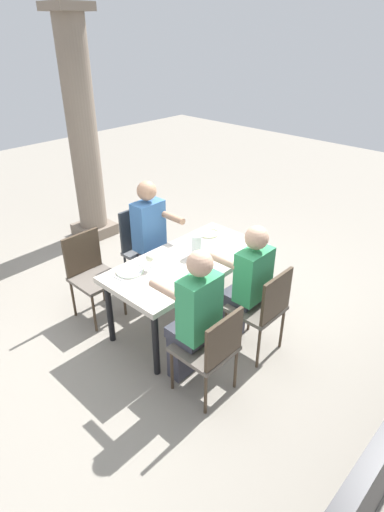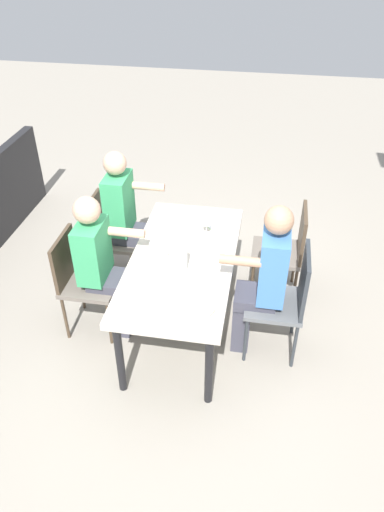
% 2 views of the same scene
% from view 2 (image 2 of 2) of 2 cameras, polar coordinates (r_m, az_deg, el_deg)
% --- Properties ---
extents(ground_plane, '(16.00, 16.00, 0.00)m').
position_cam_2_polar(ground_plane, '(4.31, -1.02, -8.13)').
color(ground_plane, gray).
extents(dining_table, '(1.66, 0.81, 0.73)m').
position_cam_2_polar(dining_table, '(3.87, -1.12, -1.11)').
color(dining_table, beige).
rests_on(dining_table, ground).
extents(chair_west_north, '(0.44, 0.44, 0.91)m').
position_cam_2_polar(chair_west_north, '(4.39, 11.04, 0.97)').
color(chair_west_north, '#6A6158').
rests_on(chair_west_north, ground).
extents(chair_west_south, '(0.44, 0.44, 0.85)m').
position_cam_2_polar(chair_west_south, '(4.62, -9.81, 2.70)').
color(chair_west_south, '#6A6158').
rests_on(chair_west_south, ground).
extents(chair_mid_north, '(0.44, 0.44, 0.97)m').
position_cam_2_polar(chair_mid_north, '(3.81, 11.00, -4.73)').
color(chair_mid_north, '#5B5E61').
rests_on(chair_mid_north, ground).
extents(chair_mid_south, '(0.44, 0.44, 0.90)m').
position_cam_2_polar(chair_mid_south, '(4.08, -12.91, -2.37)').
color(chair_mid_south, '#6A6158').
rests_on(chair_mid_south, ground).
extents(diner_woman_green, '(0.35, 0.49, 1.32)m').
position_cam_2_polar(diner_woman_green, '(4.46, -7.68, 4.75)').
color(diner_woman_green, '#3F3F4C').
rests_on(diner_woman_green, ground).
extents(diner_man_white, '(0.35, 0.49, 1.34)m').
position_cam_2_polar(diner_man_white, '(3.70, 8.43, -2.55)').
color(diner_man_white, '#3F3F4C').
rests_on(diner_man_white, ground).
extents(diner_guest_third, '(0.35, 0.49, 1.28)m').
position_cam_2_polar(diner_guest_third, '(3.92, -10.50, -0.85)').
color(diner_guest_third, '#3F3F4C').
rests_on(diner_guest_third, ground).
extents(plate_0, '(0.26, 0.26, 0.02)m').
position_cam_2_polar(plate_0, '(4.23, 3.37, 3.74)').
color(plate_0, white).
rests_on(plate_0, dining_table).
extents(wine_glass_0, '(0.08, 0.08, 0.16)m').
position_cam_2_polar(wine_glass_0, '(4.05, 1.73, 3.95)').
color(wine_glass_0, white).
rests_on(wine_glass_0, dining_table).
extents(fork_0, '(0.03, 0.17, 0.01)m').
position_cam_2_polar(fork_0, '(4.36, 3.61, 4.71)').
color(fork_0, silver).
rests_on(fork_0, dining_table).
extents(spoon_0, '(0.04, 0.17, 0.01)m').
position_cam_2_polar(spoon_0, '(4.11, 3.12, 2.57)').
color(spoon_0, silver).
rests_on(spoon_0, dining_table).
extents(plate_1, '(0.22, 0.22, 0.02)m').
position_cam_2_polar(plate_1, '(3.88, -4.32, 0.34)').
color(plate_1, white).
rests_on(plate_1, dining_table).
extents(fork_1, '(0.03, 0.17, 0.01)m').
position_cam_2_polar(fork_1, '(4.00, -3.82, 1.51)').
color(fork_1, silver).
rests_on(fork_1, dining_table).
extents(spoon_1, '(0.02, 0.17, 0.01)m').
position_cam_2_polar(spoon_1, '(3.77, -4.84, -1.05)').
color(spoon_1, silver).
rests_on(spoon_1, dining_table).
extents(plate_2, '(0.22, 0.22, 0.02)m').
position_cam_2_polar(plate_2, '(3.37, 0.88, -6.13)').
color(plate_2, silver).
rests_on(plate_2, dining_table).
extents(fork_2, '(0.02, 0.17, 0.01)m').
position_cam_2_polar(fork_2, '(3.48, 1.27, -4.57)').
color(fork_2, silver).
rests_on(fork_2, dining_table).
extents(spoon_2, '(0.02, 0.17, 0.01)m').
position_cam_2_polar(spoon_2, '(3.26, 0.46, -7.96)').
color(spoon_2, silver).
rests_on(spoon_2, dining_table).
extents(water_pitcher, '(0.10, 0.10, 0.22)m').
position_cam_2_polar(water_pitcher, '(3.67, -1.37, -0.30)').
color(water_pitcher, white).
rests_on(water_pitcher, dining_table).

